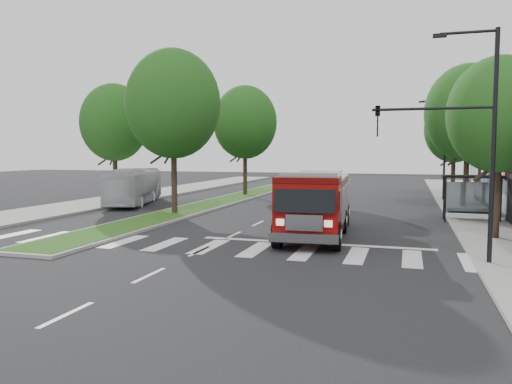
{
  "coord_description": "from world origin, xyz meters",
  "views": [
    {
      "loc": [
        7.77,
        -21.86,
        3.91
      ],
      "look_at": [
        0.14,
        3.16,
        1.8
      ],
      "focal_mm": 35.0,
      "sensor_mm": 36.0,
      "label": 1
    }
  ],
  "objects": [
    {
      "name": "sidewalk_left",
      "position": [
        -14.5,
        10.0,
        0.07
      ],
      "size": [
        5.0,
        80.0,
        0.15
      ],
      "primitive_type": "cube",
      "color": "gray",
      "rests_on": "ground"
    },
    {
      "name": "streetlight_right_far",
      "position": [
        10.35,
        20.0,
        4.48
      ],
      "size": [
        2.11,
        0.2,
        8.0
      ],
      "color": "black",
      "rests_on": "ground"
    },
    {
      "name": "streetlight_right_near",
      "position": [
        9.61,
        -3.5,
        4.67
      ],
      "size": [
        4.08,
        0.22,
        8.0
      ],
      "color": "black",
      "rests_on": "ground"
    },
    {
      "name": "tree_right_mid",
      "position": [
        11.5,
        14.0,
        6.49
      ],
      "size": [
        5.6,
        5.6,
        9.72
      ],
      "color": "black",
      "rests_on": "ground"
    },
    {
      "name": "city_bus",
      "position": [
        -11.78,
        11.06,
        1.33
      ],
      "size": [
        5.0,
        9.81,
        2.67
      ],
      "primitive_type": "imported",
      "rotation": [
        0.0,
        0.0,
        0.3
      ],
      "color": "silver",
      "rests_on": "ground"
    },
    {
      "name": "tree_right_near",
      "position": [
        11.5,
        2.0,
        5.51
      ],
      "size": [
        4.4,
        4.4,
        8.05
      ],
      "color": "black",
      "rests_on": "ground"
    },
    {
      "name": "sidewalk_right",
      "position": [
        12.5,
        10.0,
        0.07
      ],
      "size": [
        5.0,
        80.0,
        0.15
      ],
      "primitive_type": "cube",
      "color": "gray",
      "rests_on": "ground"
    },
    {
      "name": "tree_median_near",
      "position": [
        -6.0,
        6.0,
        6.81
      ],
      "size": [
        5.8,
        5.8,
        10.16
      ],
      "color": "black",
      "rests_on": "ground"
    },
    {
      "name": "ground",
      "position": [
        0.0,
        0.0,
        0.0
      ],
      "size": [
        140.0,
        140.0,
        0.0
      ],
      "primitive_type": "plane",
      "color": "black",
      "rests_on": "ground"
    },
    {
      "name": "tree_right_far",
      "position": [
        11.5,
        24.0,
        5.84
      ],
      "size": [
        5.0,
        5.0,
        8.73
      ],
      "color": "black",
      "rests_on": "ground"
    },
    {
      "name": "tree_left_mid",
      "position": [
        -14.0,
        12.0,
        6.16
      ],
      "size": [
        5.2,
        5.2,
        9.16
      ],
      "color": "black",
      "rests_on": "ground"
    },
    {
      "name": "tree_median_far",
      "position": [
        -6.0,
        20.0,
        6.49
      ],
      "size": [
        5.6,
        5.6,
        9.72
      ],
      "color": "black",
      "rests_on": "ground"
    },
    {
      "name": "fire_engine",
      "position": [
        3.71,
        1.08,
        1.48
      ],
      "size": [
        3.27,
        9.06,
        3.09
      ],
      "rotation": [
        0.0,
        0.0,
        0.07
      ],
      "color": "#4E0504",
      "rests_on": "ground"
    },
    {
      "name": "median",
      "position": [
        -6.0,
        18.0,
        0.08
      ],
      "size": [
        3.0,
        50.0,
        0.15
      ],
      "color": "gray",
      "rests_on": "ground"
    },
    {
      "name": "bus_shelter",
      "position": [
        11.2,
        8.15,
        2.04
      ],
      "size": [
        3.2,
        1.6,
        2.61
      ],
      "color": "black",
      "rests_on": "ground"
    }
  ]
}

